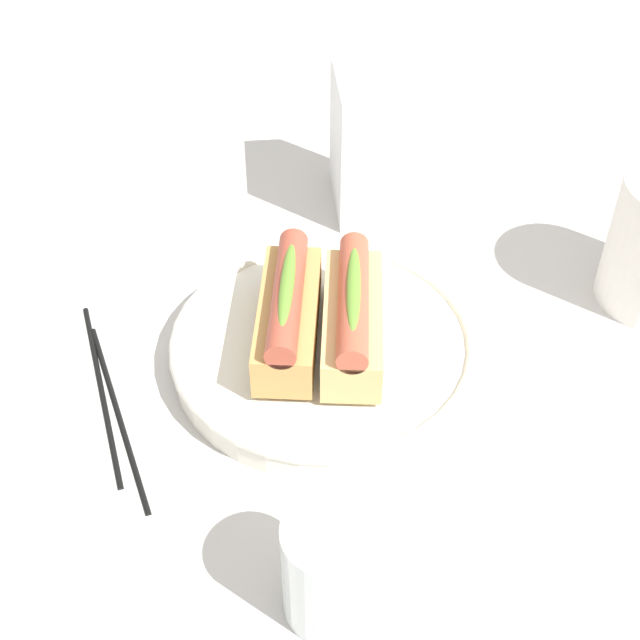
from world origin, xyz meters
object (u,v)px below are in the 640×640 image
(hotdog_front, at_px, (288,312))
(chopstick_far, at_px, (101,389))
(water_glass, at_px, (331,573))
(chopstick_near, at_px, (118,412))
(hotdog_back, at_px, (352,315))
(serving_bowl, at_px, (320,348))
(napkin_box, at_px, (356,143))

(hotdog_front, relative_size, chopstick_far, 0.72)
(water_glass, relative_size, chopstick_near, 0.41)
(hotdog_front, distance_m, chopstick_near, 0.17)
(water_glass, bearing_deg, hotdog_back, 161.37)
(serving_bowl, relative_size, napkin_box, 1.83)
(chopstick_near, xyz_separation_m, chopstick_far, (-0.03, -0.01, 0.00))
(chopstick_near, bearing_deg, hotdog_back, 85.54)
(napkin_box, xyz_separation_m, chopstick_near, (0.25, -0.28, -0.07))
(serving_bowl, distance_m, hotdog_front, 0.05)
(hotdog_back, bearing_deg, serving_bowl, -107.23)
(serving_bowl, height_order, napkin_box, napkin_box)
(serving_bowl, bearing_deg, hotdog_front, -107.23)
(chopstick_near, bearing_deg, chopstick_far, -165.91)
(serving_bowl, relative_size, hotdog_front, 1.73)
(water_glass, bearing_deg, napkin_box, 162.56)
(hotdog_front, distance_m, napkin_box, 0.25)
(napkin_box, xyz_separation_m, chopstick_far, (0.22, -0.29, -0.07))
(serving_bowl, height_order, chopstick_near, serving_bowl)
(water_glass, xyz_separation_m, chopstick_near, (-0.21, -0.13, -0.04))
(hotdog_back, relative_size, chopstick_far, 0.72)
(hotdog_front, height_order, napkin_box, napkin_box)
(hotdog_back, relative_size, water_glass, 1.76)
(serving_bowl, bearing_deg, chopstick_near, -83.73)
(napkin_box, bearing_deg, water_glass, -9.08)
(serving_bowl, height_order, hotdog_back, hotdog_back)
(water_glass, relative_size, chopstick_far, 0.41)
(hotdog_front, height_order, chopstick_far, hotdog_front)
(napkin_box, bearing_deg, hotdog_front, -20.57)
(chopstick_near, bearing_deg, hotdog_front, 92.53)
(hotdog_front, relative_size, chopstick_near, 0.72)
(hotdog_back, xyz_separation_m, water_glass, (0.22, -0.08, -0.02))
(hotdog_front, bearing_deg, chopstick_far, -90.63)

